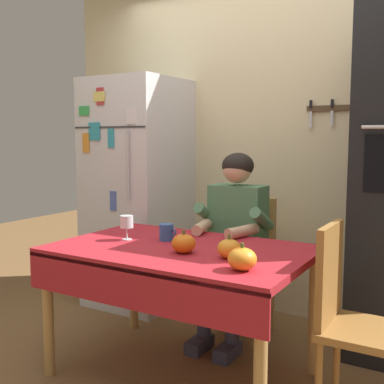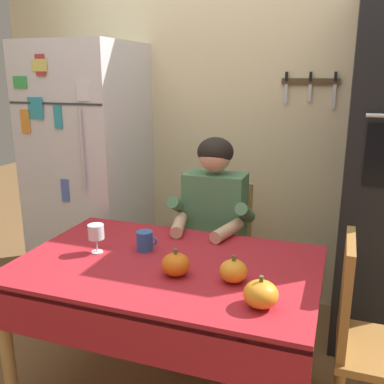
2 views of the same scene
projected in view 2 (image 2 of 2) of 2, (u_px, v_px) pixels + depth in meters
name	position (u px, v px, depth m)	size (l,w,h in m)	color
back_wall_assembly	(242.00, 118.00, 3.01)	(3.70, 0.13, 2.60)	beige
refrigerator	(90.00, 175.00, 3.08)	(0.68, 0.71, 1.80)	silver
dining_table	(166.00, 280.00, 2.04)	(1.40, 0.90, 0.74)	tan
chair_behind_person	(220.00, 248.00, 2.79)	(0.40, 0.40, 0.93)	tan
seated_person	(212.00, 224.00, 2.56)	(0.47, 0.55, 1.25)	#38384C
chair_right_side	(367.00, 333.00, 1.88)	(0.40, 0.40, 0.93)	#9E6B33
coffee_mug	(145.00, 241.00, 2.17)	(0.11, 0.08, 0.10)	#2D569E
wine_glass	(96.00, 233.00, 2.12)	(0.08, 0.08, 0.15)	white
pumpkin_large	(176.00, 264.00, 1.90)	(0.13, 0.13, 0.12)	orange
pumpkin_medium	(233.00, 271.00, 1.84)	(0.12, 0.12, 0.12)	orange
pumpkin_small	(261.00, 294.00, 1.64)	(0.13, 0.13, 0.13)	orange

